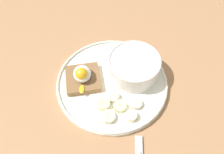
# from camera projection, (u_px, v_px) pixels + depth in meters

# --- Properties ---
(ground_plane) EXTENTS (1.20, 1.20, 0.02)m
(ground_plane) POSITION_uv_depth(u_px,v_px,m) (112.00, 86.00, 0.56)
(ground_plane) COLOR #A5764F
(ground_plane) RESTS_ON ground
(plate) EXTENTS (0.28, 0.28, 0.02)m
(plate) POSITION_uv_depth(u_px,v_px,m) (112.00, 82.00, 0.54)
(plate) COLOR white
(plate) RESTS_ON ground_plane
(oatmeal_bowl) EXTENTS (0.13, 0.13, 0.05)m
(oatmeal_bowl) POSITION_uv_depth(u_px,v_px,m) (134.00, 67.00, 0.54)
(oatmeal_bowl) COLOR white
(oatmeal_bowl) RESTS_ON plate
(toast_slice) EXTENTS (0.09, 0.09, 0.01)m
(toast_slice) POSITION_uv_depth(u_px,v_px,m) (83.00, 79.00, 0.54)
(toast_slice) COLOR brown
(toast_slice) RESTS_ON plate
(poached_egg) EXTENTS (0.07, 0.04, 0.04)m
(poached_egg) POSITION_uv_depth(u_px,v_px,m) (82.00, 74.00, 0.52)
(poached_egg) COLOR white
(poached_egg) RESTS_ON toast_slice
(banana_slice_front) EXTENTS (0.04, 0.04, 0.01)m
(banana_slice_front) POSITION_uv_depth(u_px,v_px,m) (131.00, 116.00, 0.48)
(banana_slice_front) COLOR #F9E8BC
(banana_slice_front) RESTS_ON plate
(banana_slice_left) EXTENTS (0.04, 0.04, 0.01)m
(banana_slice_left) POSITION_uv_depth(u_px,v_px,m) (121.00, 106.00, 0.50)
(banana_slice_left) COLOR beige
(banana_slice_left) RESTS_ON plate
(banana_slice_back) EXTENTS (0.04, 0.04, 0.02)m
(banana_slice_back) POSITION_uv_depth(u_px,v_px,m) (108.00, 117.00, 0.48)
(banana_slice_back) COLOR #F2EBB9
(banana_slice_back) RESTS_ON plate
(banana_slice_right) EXTENTS (0.04, 0.04, 0.02)m
(banana_slice_right) POSITION_uv_depth(u_px,v_px,m) (113.00, 97.00, 0.51)
(banana_slice_right) COLOR beige
(banana_slice_right) RESTS_ON plate
(banana_slice_inner) EXTENTS (0.05, 0.05, 0.01)m
(banana_slice_inner) POSITION_uv_depth(u_px,v_px,m) (103.00, 104.00, 0.50)
(banana_slice_inner) COLOR beige
(banana_slice_inner) RESTS_ON plate
(banana_slice_outer) EXTENTS (0.04, 0.04, 0.01)m
(banana_slice_outer) POSITION_uv_depth(u_px,v_px,m) (136.00, 104.00, 0.50)
(banana_slice_outer) COLOR #F3E5BE
(banana_slice_outer) RESTS_ON plate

